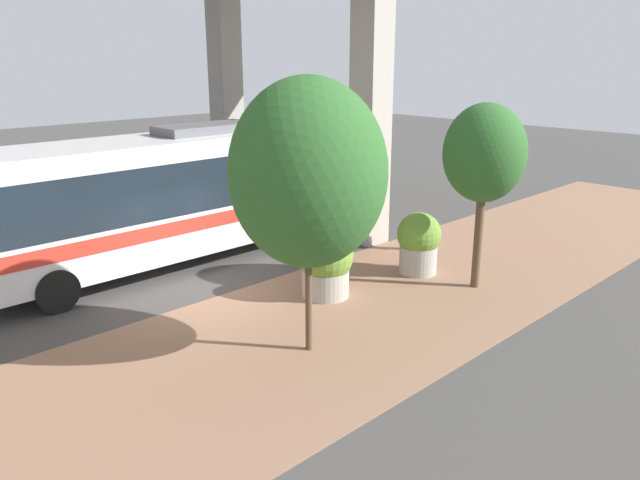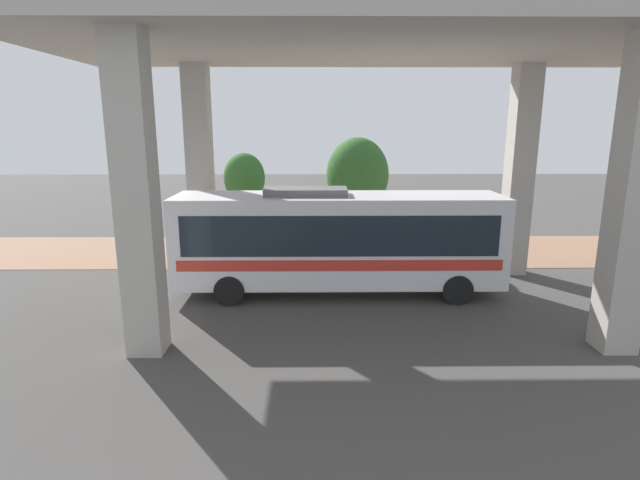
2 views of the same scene
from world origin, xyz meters
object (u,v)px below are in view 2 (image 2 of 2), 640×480
object	(u,v)px
street_tree_far	(244,178)
fire_hydrant	(206,250)
planter_front	(310,239)
planter_middle	(246,237)
bus	(338,237)
street_tree_near	(357,175)

from	to	relation	value
street_tree_far	fire_hydrant	bearing A→B (deg)	-23.88
planter_front	planter_middle	bearing A→B (deg)	-100.69
bus	planter_front	size ratio (longest dim) A/B	6.57
bus	street_tree_far	bearing A→B (deg)	-149.15
fire_hydrant	bus	bearing A→B (deg)	54.38
bus	street_tree_near	size ratio (longest dim) A/B	2.12
planter_middle	street_tree_near	xyz separation A→B (m)	(-1.22, 5.12, 2.65)
fire_hydrant	planter_middle	xyz separation A→B (m)	(-1.38, 1.52, 0.28)
planter_middle	street_tree_far	distance (m)	2.96
planter_front	planter_middle	size ratio (longest dim) A/B	1.03
fire_hydrant	planter_front	world-z (taller)	planter_front
fire_hydrant	planter_front	bearing A→B (deg)	100.67
planter_middle	street_tree_far	xyz separation A→B (m)	(-1.62, -0.19, 2.47)
fire_hydrant	planter_middle	bearing A→B (deg)	132.25
planter_front	planter_middle	world-z (taller)	planter_front
planter_front	street_tree_near	size ratio (longest dim) A/B	0.32
fire_hydrant	planter_front	distance (m)	4.50
fire_hydrant	planter_middle	distance (m)	2.07
fire_hydrant	street_tree_far	distance (m)	4.28
street_tree_near	planter_front	bearing A→B (deg)	-51.62
bus	planter_front	bearing A→B (deg)	-167.68
bus	street_tree_far	distance (m)	8.14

